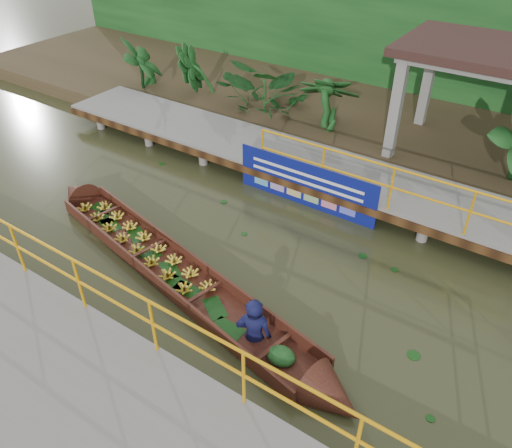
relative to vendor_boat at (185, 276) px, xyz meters
The scene contains 9 objects.
ground 1.29m from the vendor_boat, 78.82° to the left, with size 80.00×80.00×0.00m, color #2B3118.
land_strip 8.74m from the vendor_boat, 88.40° to the left, with size 30.00×8.00×0.45m, color #362E1B.
far_dock 4.68m from the vendor_boat, 86.76° to the left, with size 16.00×2.06×1.66m.
near_dock 3.21m from the vendor_boat, 67.20° to the right, with size 18.00×2.40×1.73m.
pavilion 8.60m from the vendor_boat, 66.71° to the left, with size 4.40×3.00×3.00m.
foliage_backdrop 11.37m from the vendor_boat, 88.75° to the left, with size 30.00×0.80×4.00m, color #123A15.
vendor_boat is the anchor object (origin of this frame).
blue_banner 3.76m from the vendor_boat, 82.58° to the left, with size 3.54×0.04×1.11m.
tropical_plants 6.68m from the vendor_boat, 98.00° to the left, with size 14.33×1.33×1.67m.
Camera 1 is at (4.81, -6.33, 6.56)m, focal length 35.00 mm.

